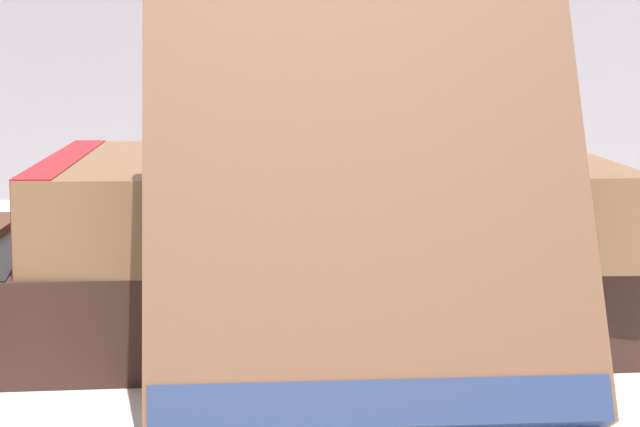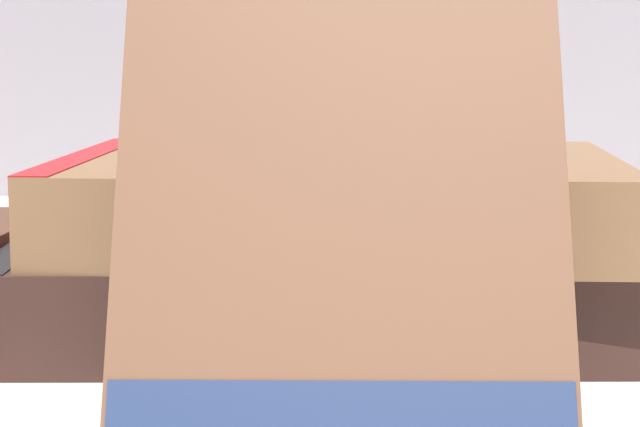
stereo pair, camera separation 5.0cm
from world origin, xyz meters
The scene contains 6 objects.
ground_plane centered at (0.00, 0.00, 0.00)m, with size 3.00×3.00×0.00m, color white.
book_flat_bottom centered at (-0.01, 0.05, 0.02)m, with size 0.22×0.16×0.03m.
book_flat_top centered at (-0.01, 0.04, 0.05)m, with size 0.20×0.16×0.03m.
book_leaning_front centered at (0.00, -0.07, 0.05)m, with size 0.12×0.07×0.12m.
pocket_watch centered at (0.03, 0.03, 0.06)m, with size 0.05×0.05×0.01m.
reading_glasses centered at (-0.10, 0.20, 0.00)m, with size 0.10×0.06×0.00m.
Camera 1 is at (-0.05, -0.42, 0.10)m, focal length 75.00 mm.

